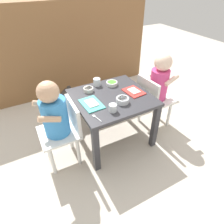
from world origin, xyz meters
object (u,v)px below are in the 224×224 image
Objects in this scene: dining_table at (112,104)px; veggie_bowl_near at (123,100)px; food_tray_left at (92,104)px; food_tray_right at (134,91)px; spoon_by_left_tray at (96,117)px; water_cup_left at (97,82)px; veggie_bowl_far at (112,83)px; seated_child_left at (56,116)px; dog at (69,100)px; seated_child_right at (158,83)px; water_cup_right at (113,108)px; cereal_bowl_left_side at (88,89)px.

dining_table is 6.22× the size of veggie_bowl_near.
dining_table is 2.91× the size of food_tray_left.
food_tray_right is 0.45m from spoon_by_left_tray.
veggie_bowl_far is at bearing -27.09° from water_cup_left.
seated_child_left is at bearing -148.77° from water_cup_left.
spoon_by_left_tray reaches higher than dog.
veggie_bowl_near is (0.25, -0.62, 0.27)m from dog.
water_cup_left reaches higher than food_tray_right.
water_cup_right is at bearing -162.97° from seated_child_right.
dining_table is at bearing -50.19° from cereal_bowl_left_side.
cereal_bowl_left_side is at bearing 97.46° from water_cup_right.
seated_child_left is 3.47× the size of food_tray_left.
veggie_bowl_near is (0.03, -0.12, 0.10)m from dining_table.
water_cup_left is at bearing 81.27° from water_cup_right.
spoon_by_left_tray reaches higher than dining_table.
food_tray_left is 2.06× the size of spoon_by_left_tray.
cereal_bowl_left_side reaches higher than food_tray_left.
food_tray_left is at bearing -178.56° from seated_child_right.
seated_child_left is 11.43× the size of water_cup_left.
food_tray_right is at bearing -8.17° from dining_table.
water_cup_left reaches higher than spoon_by_left_tray.
seated_child_left reaches higher than water_cup_left.
seated_child_left is at bearing -113.28° from dog.
dog is 5.27× the size of cereal_bowl_left_side.
water_cup_right is at bearing -151.35° from food_tray_right.
dog is 0.72m from food_tray_right.
veggie_bowl_far is at bearing 62.82° from water_cup_right.
spoon_by_left_tray is at bearing -165.18° from seated_child_right.
seated_child_left is 0.65m from dog.
water_cup_right reaches higher than cereal_bowl_left_side.
seated_child_left is 0.40m from water_cup_right.
water_cup_left is at bearing 130.88° from food_tray_right.
water_cup_left is at bearing 64.38° from spoon_by_left_tray.
water_cup_left is at bearing 99.18° from veggie_bowl_near.
water_cup_right is at bearing -78.83° from dog.
water_cup_left is at bearing 154.38° from seated_child_right.
dog is (-0.69, 0.52, -0.25)m from seated_child_right.
veggie_bowl_near reaches higher than spoon_by_left_tray.
dining_table reaches higher than dog.
food_tray_right is (0.65, 0.01, 0.01)m from seated_child_left.
cereal_bowl_left_side reaches higher than food_tray_right.
seated_child_right reaches higher than dog.
dining_table is at bearing 8.17° from food_tray_left.
dog is at bearing 101.17° from water_cup_right.
water_cup_left is 0.65× the size of veggie_bowl_far.
cereal_bowl_left_side is at bearing -149.70° from water_cup_left.
dog is 0.73m from veggie_bowl_near.
water_cup_left reaches higher than veggie_bowl_near.
dining_table is 0.47m from seated_child_left.
water_cup_left is 0.34m from veggie_bowl_near.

